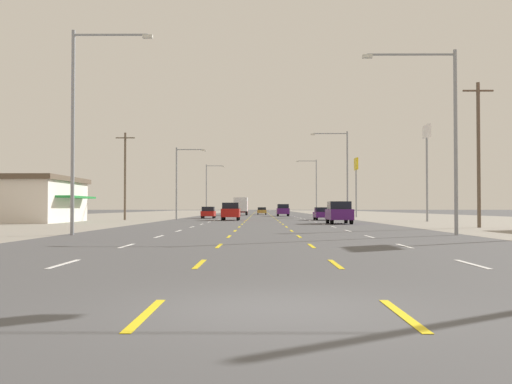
# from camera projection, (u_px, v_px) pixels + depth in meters

# --- Properties ---
(ground_plane) EXTENTS (572.00, 572.00, 0.00)m
(ground_plane) POSITION_uv_depth(u_px,v_px,m) (262.00, 219.00, 74.94)
(ground_plane) COLOR #4C4C4F
(lot_apron_left) EXTENTS (28.00, 440.00, 0.01)m
(lot_apron_left) POSITION_uv_depth(u_px,v_px,m) (57.00, 219.00, 75.11)
(lot_apron_left) COLOR gray
(lot_apron_left) RESTS_ON ground
(lot_apron_right) EXTENTS (28.00, 440.00, 0.01)m
(lot_apron_right) POSITION_uv_depth(u_px,v_px,m) (467.00, 219.00, 74.76)
(lot_apron_right) COLOR gray
(lot_apron_right) RESTS_ON ground
(lane_markings) EXTENTS (10.64, 227.60, 0.01)m
(lane_markings) POSITION_uv_depth(u_px,v_px,m) (261.00, 215.00, 113.42)
(lane_markings) COLOR white
(lane_markings) RESTS_ON ground
(signal_span_wire) EXTENTS (26.68, 0.52, 9.70)m
(signal_span_wire) POSITION_uv_depth(u_px,v_px,m) (282.00, 37.00, 15.92)
(signal_span_wire) COLOR brown
(signal_span_wire) RESTS_ON ground
(suv_far_right_nearest) EXTENTS (1.98, 4.90, 1.98)m
(suv_far_right_nearest) POSITION_uv_depth(u_px,v_px,m) (339.00, 212.00, 54.96)
(suv_far_right_nearest) COLOR #4C196B
(suv_far_right_nearest) RESTS_ON ground
(suv_inner_left_near) EXTENTS (1.98, 4.90, 1.98)m
(suv_inner_left_near) POSITION_uv_depth(u_px,v_px,m) (231.00, 211.00, 69.99)
(suv_inner_left_near) COLOR red
(suv_inner_left_near) RESTS_ON ground
(sedan_far_right_mid) EXTENTS (1.80, 4.50, 1.46)m
(sedan_far_right_mid) POSITION_uv_depth(u_px,v_px,m) (322.00, 213.00, 70.84)
(sedan_far_right_mid) COLOR #4C196B
(sedan_far_right_mid) RESTS_ON ground
(hatchback_far_left_midfar) EXTENTS (1.72, 3.90, 1.54)m
(hatchback_far_left_midfar) POSITION_uv_depth(u_px,v_px,m) (208.00, 212.00, 81.98)
(hatchback_far_left_midfar) COLOR red
(hatchback_far_left_midfar) RESTS_ON ground
(suv_inner_right_far) EXTENTS (1.98, 4.90, 1.98)m
(suv_inner_right_far) POSITION_uv_depth(u_px,v_px,m) (283.00, 210.00, 101.60)
(suv_inner_right_far) COLOR #4C196B
(suv_inner_right_far) RESTS_ON ground
(box_truck_inner_left_farther) EXTENTS (2.40, 7.20, 3.23)m
(box_truck_inner_left_farther) POSITION_uv_depth(u_px,v_px,m) (241.00, 205.00, 113.89)
(box_truck_inner_left_farther) COLOR red
(box_truck_inner_left_farther) RESTS_ON ground
(sedan_center_turn_farthest) EXTENTS (1.80, 4.50, 1.46)m
(sedan_center_turn_farthest) POSITION_uv_depth(u_px,v_px,m) (262.00, 211.00, 122.48)
(sedan_center_turn_farthest) COLOR #B28C33
(sedan_center_turn_farthest) RESTS_ON ground
(storefront_left_row_1) EXTENTS (12.51, 13.25, 4.46)m
(storefront_left_row_1) POSITION_uv_depth(u_px,v_px,m) (15.00, 199.00, 61.08)
(storefront_left_row_1) COLOR silver
(storefront_left_row_1) RESTS_ON ground
(pole_sign_right_row_1) EXTENTS (0.24, 2.46, 9.98)m
(pole_sign_right_row_1) POSITION_uv_depth(u_px,v_px,m) (427.00, 148.00, 63.96)
(pole_sign_right_row_1) COLOR gray
(pole_sign_right_row_1) RESTS_ON ground
(pole_sign_right_row_2) EXTENTS (0.24, 2.64, 8.70)m
(pole_sign_right_row_2) POSITION_uv_depth(u_px,v_px,m) (356.00, 171.00, 91.08)
(pole_sign_right_row_2) COLOR gray
(pole_sign_right_row_2) RESTS_ON ground
(streetlight_left_row_0) EXTENTS (4.33, 0.26, 10.91)m
(streetlight_left_row_0) POSITION_uv_depth(u_px,v_px,m) (80.00, 117.00, 32.97)
(streetlight_left_row_0) COLOR gray
(streetlight_left_row_0) RESTS_ON ground
(streetlight_right_row_0) EXTENTS (5.01, 0.26, 9.83)m
(streetlight_right_row_0) POSITION_uv_depth(u_px,v_px,m) (445.00, 126.00, 32.83)
(streetlight_right_row_0) COLOR gray
(streetlight_right_row_0) RESTS_ON ground
(streetlight_left_row_1) EXTENTS (3.59, 0.26, 8.58)m
(streetlight_left_row_1) POSITION_uv_depth(u_px,v_px,m) (180.00, 178.00, 73.72)
(streetlight_left_row_1) COLOR gray
(streetlight_left_row_1) RESTS_ON ground
(streetlight_right_row_1) EXTENTS (4.44, 0.26, 10.48)m
(streetlight_right_row_1) POSITION_uv_depth(u_px,v_px,m) (344.00, 169.00, 73.61)
(streetlight_right_row_1) COLOR gray
(streetlight_right_row_1) RESTS_ON ground
(streetlight_left_row_2) EXTENTS (3.43, 0.26, 9.37)m
(streetlight_left_row_2) POSITION_uv_depth(u_px,v_px,m) (208.00, 186.00, 114.51)
(streetlight_left_row_2) COLOR gray
(streetlight_left_row_2) RESTS_ON ground
(streetlight_right_row_2) EXTENTS (3.82, 0.26, 10.26)m
(streetlight_right_row_2) POSITION_uv_depth(u_px,v_px,m) (314.00, 183.00, 114.38)
(streetlight_right_row_2) COLOR gray
(streetlight_right_row_2) RESTS_ON ground
(utility_pole_right_row_0) EXTENTS (2.20, 0.26, 10.48)m
(utility_pole_right_row_0) POSITION_uv_depth(u_px,v_px,m) (479.00, 152.00, 44.70)
(utility_pole_right_row_0) COLOR brown
(utility_pole_right_row_0) RESTS_ON ground
(utility_pole_left_row_1) EXTENTS (2.20, 0.26, 10.03)m
(utility_pole_left_row_1) POSITION_uv_depth(u_px,v_px,m) (125.00, 175.00, 71.13)
(utility_pole_left_row_1) COLOR brown
(utility_pole_left_row_1) RESTS_ON ground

